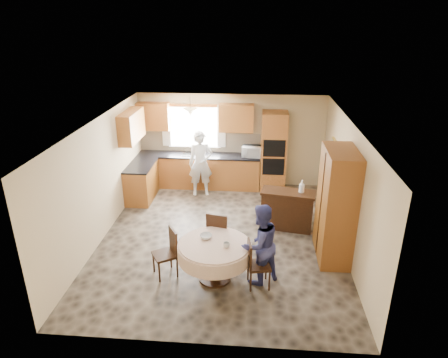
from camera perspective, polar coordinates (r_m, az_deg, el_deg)
The scene contains 36 objects.
floor at distance 8.62m, azimuth -0.41°, elevation -8.30°, with size 5.00×6.00×0.01m, color brown.
ceiling at distance 7.65m, azimuth -0.46°, elevation 8.01°, with size 5.00×6.00×0.01m, color white.
wall_back at distance 10.87m, azimuth 0.99°, elevation 5.56°, with size 5.00×0.02×2.50m, color tan.
wall_front at distance 5.44m, azimuth -3.32°, elevation -13.08°, with size 5.00×0.02×2.50m, color tan.
wall_left at distance 8.63m, azimuth -17.20°, elevation -0.07°, with size 0.02×6.00×2.50m, color tan.
wall_right at distance 8.23m, azimuth 17.18°, elevation -1.17°, with size 0.02×6.00×2.50m, color tan.
window at distance 10.86m, azimuth -4.32°, elevation 7.40°, with size 1.40×0.03×1.10m, color white.
curtain_left at distance 10.94m, azimuth -8.29°, elevation 7.62°, with size 0.22×0.02×1.15m, color white.
curtain_right at distance 10.71m, azimuth -0.37°, elevation 7.53°, with size 0.22×0.02×1.15m, color white.
base_cab_back at distance 10.94m, azimuth -3.60°, elevation 1.13°, with size 3.30×0.60×0.88m, color #AF612E.
counter_back at distance 10.78m, azimuth -3.65°, elevation 3.41°, with size 3.30×0.64×0.04m, color black.
base_cab_left at distance 10.40m, azimuth -11.68°, elevation -0.46°, with size 0.60×1.20×0.88m, color #AF612E.
counter_left at distance 10.24m, azimuth -11.87°, elevation 1.91°, with size 0.64×1.20×0.04m, color black.
backsplash at distance 10.96m, azimuth -3.48°, elevation 5.29°, with size 3.30×0.02×0.55m, color beige.
wall_cab_left at distance 10.86m, azimuth -10.04°, elevation 8.81°, with size 0.85×0.33×0.72m, color #C27930.
wall_cab_right at distance 10.53m, azimuth 1.77°, elevation 8.71°, with size 0.90×0.33×0.72m, color #C27930.
wall_cab_side at distance 9.98m, azimuth -13.08°, elevation 7.37°, with size 0.33×1.20×0.72m, color #C27930.
oven_tower at distance 10.62m, azimuth 7.08°, elevation 3.90°, with size 0.66×0.62×2.12m, color #AF612E.
oven_upper at distance 10.26m, azimuth 7.19°, elevation 4.35°, with size 0.56×0.01×0.45m, color black.
oven_lower at distance 10.43m, azimuth 7.06°, elevation 1.74°, with size 0.56×0.01×0.45m, color black.
pendant at distance 10.28m, azimuth -4.82°, elevation 9.51°, with size 0.36×0.36×0.18m, color beige.
sideboard at distance 8.90m, azimuth 9.02°, elevation -4.52°, with size 1.15×0.48×0.82m, color #3C2210.
space_heater at distance 9.28m, azimuth 10.20°, elevation -4.42°, with size 0.39×0.27×0.53m, color black.
cupboard at distance 7.78m, azimuth 15.76°, elevation -3.68°, with size 0.57×1.14×2.18m, color #AF612E.
dining_table at distance 7.08m, azimuth -1.36°, elevation -10.35°, with size 1.29×1.29×0.73m.
chair_left at distance 7.33m, azimuth -7.96°, elevation -10.02°, with size 0.54×0.54×0.90m.
chair_back at distance 7.70m, azimuth -0.79°, elevation -7.67°, with size 0.51×0.51×0.99m.
chair_right at distance 7.00m, azimuth 4.44°, elevation -11.74°, with size 0.43×0.43×0.87m.
framed_picture at distance 9.51m, azimuth 15.42°, elevation 4.17°, with size 0.06×0.53×0.44m.
microwave at distance 10.57m, azimuth 4.02°, elevation 3.96°, with size 0.52×0.35×0.29m, color silver.
person_sink at distance 10.30m, azimuth -3.36°, elevation 2.22°, with size 0.62×0.41×1.70m, color silver.
person_dining at distance 6.99m, azimuth 5.15°, elevation -9.29°, with size 0.72×0.56×1.49m, color navy.
bowl_sideboard at distance 8.70m, azimuth 7.83°, elevation -1.91°, with size 0.21×0.21×0.05m, color #B2B2B2.
bottle_sideboard at distance 8.69m, azimuth 11.04°, elevation -1.18°, with size 0.13×0.13×0.33m, color silver.
cup_table at distance 6.87m, azimuth 0.34°, elevation -9.41°, with size 0.11×0.11×0.09m, color #B2B2B2.
bowl_table at distance 7.14m, azimuth -2.59°, elevation -8.21°, with size 0.22×0.22×0.07m, color #B2B2B2.
Camera 1 is at (0.67, -7.38, 4.41)m, focal length 32.00 mm.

